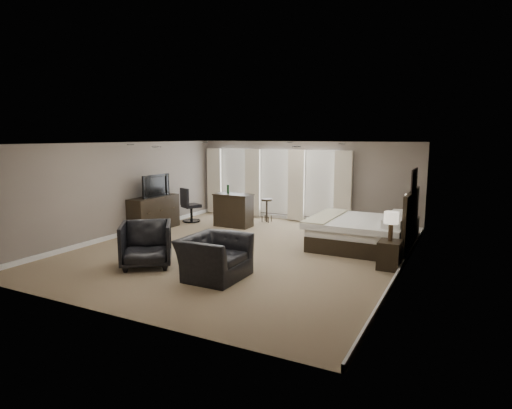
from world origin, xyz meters
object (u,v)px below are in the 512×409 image
at_px(nightstand_far, 409,228).
at_px(lamp_far, 410,206).
at_px(bed, 364,218).
at_px(nightstand_near, 389,255).
at_px(bar_counter, 233,210).
at_px(tv, 153,194).
at_px(bar_stool_left, 236,213).
at_px(desk_chair, 191,205).
at_px(lamp_near, 391,227).
at_px(bar_stool_right, 267,210).
at_px(armchair_near, 214,250).
at_px(armchair_far, 146,242).
at_px(dresser, 154,213).

distance_m(nightstand_far, lamp_far, 0.61).
bearing_deg(bed, nightstand_far, 58.46).
height_order(nightstand_near, bar_counter, bar_counter).
relative_size(tv, bar_counter, 0.97).
height_order(bar_stool_left, desk_chair, desk_chair).
height_order(tv, desk_chair, tv).
relative_size(lamp_near, bar_stool_right, 0.82).
bearing_deg(lamp_far, nightstand_near, -90.00).
distance_m(nightstand_far, tv, 7.30).
distance_m(bed, armchair_near, 4.17).
xyz_separation_m(bed, armchair_far, (-3.79, -3.64, -0.22)).
height_order(armchair_far, desk_chair, desk_chair).
xyz_separation_m(dresser, bar_stool_left, (1.73, 1.89, -0.17)).
relative_size(armchair_far, bar_stool_left, 1.58).
height_order(bar_stool_right, desk_chair, desk_chair).
bearing_deg(lamp_far, dresser, -162.44).
height_order(bed, lamp_far, bed).
distance_m(nightstand_near, bar_stool_right, 5.54).
bearing_deg(armchair_near, desk_chair, 40.44).
distance_m(bed, tv, 6.08).
bearing_deg(bed, bar_counter, 169.68).
height_order(lamp_far, tv, lamp_far).
distance_m(lamp_far, armchair_far, 6.92).
relative_size(lamp_far, dresser, 0.36).
distance_m(bed, bar_counter, 4.25).
bearing_deg(tv, bar_stool_left, -42.48).
relative_size(tv, bar_stool_right, 1.49).
distance_m(armchair_far, bar_counter, 4.42).
distance_m(bed, bar_stool_left, 4.47).
xyz_separation_m(armchair_near, bar_stool_right, (-1.48, 5.46, -0.18)).
xyz_separation_m(dresser, desk_chair, (0.28, 1.49, 0.06)).
xyz_separation_m(tv, armchair_far, (2.24, -2.90, -0.55)).
xyz_separation_m(nightstand_far, bar_counter, (-5.07, -0.69, 0.20)).
height_order(nightstand_far, bar_counter, bar_counter).
relative_size(armchair_near, bar_stool_right, 1.68).
xyz_separation_m(bar_counter, desk_chair, (-1.58, -0.01, 0.05)).
distance_m(lamp_near, lamp_far, 2.90).
height_order(armchair_far, bar_counter, armchair_far).
height_order(nightstand_near, armchair_near, armchair_near).
bearing_deg(nightstand_far, nightstand_near, -90.00).
xyz_separation_m(bar_stool_left, desk_chair, (-1.45, -0.39, 0.23)).
relative_size(dresser, bar_counter, 1.47).
bearing_deg(tv, armchair_near, -125.99).
bearing_deg(bar_stool_right, desk_chair, -153.47).
relative_size(bar_stool_right, desk_chair, 0.68).
relative_size(armchair_near, armchair_far, 1.21).
bearing_deg(lamp_near, nightstand_near, 0.00).
height_order(lamp_far, armchair_near, lamp_far).
height_order(armchair_near, bar_stool_right, armchair_near).
bearing_deg(bar_stool_left, tv, -132.48).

